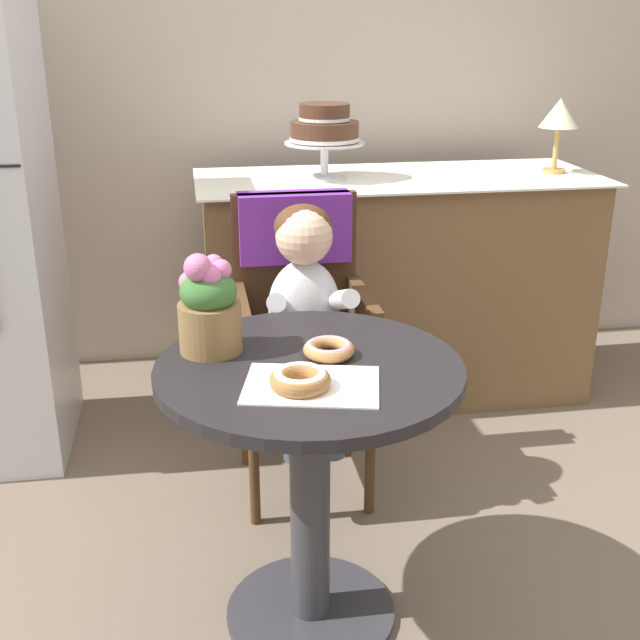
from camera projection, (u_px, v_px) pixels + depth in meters
The scene contains 12 objects.
ground_plane at pixel (311, 614), 2.09m from camera, with size 8.00×8.00×0.00m, color #6B5B4C.
back_wall at pixel (242, 49), 3.32m from camera, with size 4.80×0.10×2.70m, color #B2A393.
cafe_table at pixel (310, 445), 1.91m from camera, with size 0.72×0.72×0.72m.
wicker_chair at pixel (299, 296), 2.53m from camera, with size 0.42×0.45×0.95m.
seated_child at pixel (306, 301), 2.38m from camera, with size 0.27×0.32×0.73m.
paper_napkin at pixel (312, 385), 1.73m from camera, with size 0.29×0.21×0.00m, color white.
donut_front at pixel (329, 349), 1.88m from camera, with size 0.12×0.12×0.03m.
donut_mid at pixel (300, 379), 1.71m from camera, with size 0.13×0.13×0.04m.
flower_vase at pixel (209, 307), 1.87m from camera, with size 0.15×0.15×0.25m.
display_counter at pixel (395, 286), 3.22m from camera, with size 1.56×0.62×0.90m.
tiered_cake_stand at pixel (325, 130), 2.95m from camera, with size 0.30×0.30×0.28m.
table_lamp at pixel (559, 116), 3.05m from camera, with size 0.15×0.15×0.28m.
Camera 1 is at (-0.25, -1.66, 1.47)m, focal length 44.67 mm.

